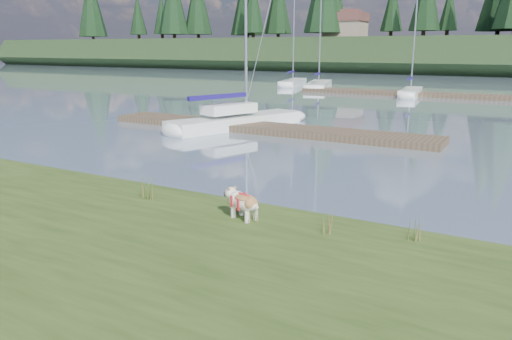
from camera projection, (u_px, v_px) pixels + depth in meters
The scene contains 19 objects.
ground at pixel (437, 97), 38.74m from camera, with size 200.00×200.00×0.00m, color #7B8DA2.
bank at pixel (38, 269), 8.28m from camera, with size 60.00×9.00×0.35m, color #374C1C.
ridge at pixel (492, 56), 74.47m from camera, with size 200.00×20.00×5.00m, color #1F3118.
bulldog at pixel (243, 201), 10.10m from camera, with size 0.98×0.60×0.58m.
sailboat_main at pixel (245, 118), 24.16m from camera, with size 4.18×8.15×11.70m.
dock_near at pixel (262, 128), 22.87m from camera, with size 16.00×2.00×0.30m, color #4C3D2C.
dock_far at pixel (465, 96), 37.75m from camera, with size 26.00×2.20×0.30m, color #4C3D2C.
sailboat_bg_0 at pixel (294, 82), 50.78m from camera, with size 3.17×7.71×11.03m.
sailboat_bg_1 at pixel (320, 84), 47.61m from camera, with size 4.26×9.18×13.37m.
sailboat_bg_2 at pixel (411, 91), 39.75m from camera, with size 1.98×6.52×9.81m.
weed_0 at pixel (149, 187), 11.37m from camera, with size 0.17×0.14×0.70m.
weed_1 at pixel (237, 200), 10.64m from camera, with size 0.17×0.14×0.53m.
weed_2 at pixel (327, 221), 9.26m from camera, with size 0.17×0.14×0.60m.
weed_3 at pixel (145, 188), 11.45m from camera, with size 0.17×0.14×0.58m.
weed_4 at pixel (252, 212), 9.91m from camera, with size 0.17×0.14×0.53m.
weed_5 at pixel (414, 228), 8.91m from camera, with size 0.17×0.14×0.61m.
mud_lip at pixel (196, 204), 12.02m from camera, with size 60.00×0.50×0.14m, color #33281C.
conifer_1 at pixel (253, 4), 89.81m from camera, with size 4.40×4.40×11.30m.
house_0 at pixel (346, 25), 81.31m from camera, with size 6.30×5.30×4.65m.
Camera 1 is at (6.92, -10.87, 3.75)m, focal length 35.00 mm.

